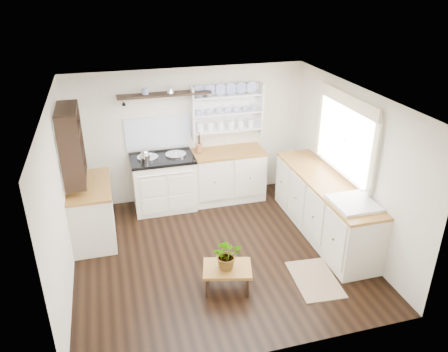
{
  "coord_description": "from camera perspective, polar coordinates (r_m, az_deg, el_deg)",
  "views": [
    {
      "loc": [
        -1.31,
        -5.08,
        3.72
      ],
      "look_at": [
        0.16,
        0.25,
        1.1
      ],
      "focal_mm": 35.0,
      "sensor_mm": 36.0,
      "label": 1
    }
  ],
  "objects": [
    {
      "name": "aga_cooker",
      "position": [
        7.44,
        -7.9,
        -0.77
      ],
      "size": [
        1.05,
        0.73,
        0.96
      ],
      "color": "white",
      "rests_on": "floor"
    },
    {
      "name": "belfast_sink",
      "position": [
        6.1,
        16.44,
        -4.39
      ],
      "size": [
        0.55,
        0.6,
        0.45
      ],
      "color": "white",
      "rests_on": "right_cabinets"
    },
    {
      "name": "kettle",
      "position": [
        7.08,
        -10.26,
        2.59
      ],
      "size": [
        0.16,
        0.16,
        0.2
      ],
      "primitive_type": null,
      "color": "silver",
      "rests_on": "aga_cooker"
    },
    {
      "name": "wall_back",
      "position": [
        7.55,
        -4.57,
        5.37
      ],
      "size": [
        4.0,
        0.02,
        2.3
      ],
      "primitive_type": "cube",
      "color": "beige",
      "rests_on": "ground"
    },
    {
      "name": "window",
      "position": [
        6.53,
        15.59,
        5.12
      ],
      "size": [
        0.08,
        1.55,
        1.22
      ],
      "color": "white",
      "rests_on": "wall_right"
    },
    {
      "name": "high_shelf",
      "position": [
        7.15,
        -7.78,
        10.45
      ],
      "size": [
        1.5,
        0.29,
        0.16
      ],
      "color": "black",
      "rests_on": "wall_back"
    },
    {
      "name": "floor_rug",
      "position": [
        6.06,
        11.78,
        -13.07
      ],
      "size": [
        0.61,
        0.89,
        0.02
      ],
      "primitive_type": "cube",
      "rotation": [
        0.0,
        0.0,
        -0.08
      ],
      "color": "#85634D",
      "rests_on": "floor"
    },
    {
      "name": "right_cabinets",
      "position": [
        6.82,
        12.91,
        -3.91
      ],
      "size": [
        0.62,
        2.43,
        0.9
      ],
      "color": "silver",
      "rests_on": "floor"
    },
    {
      "name": "utensil_crock",
      "position": [
        7.43,
        -3.31,
        3.67
      ],
      "size": [
        0.12,
        0.12,
        0.14
      ],
      "primitive_type": "cylinder",
      "color": "#995D38",
      "rests_on": "back_cabinets"
    },
    {
      "name": "back_cabinets",
      "position": [
        7.67,
        0.45,
        0.21
      ],
      "size": [
        1.27,
        0.63,
        0.9
      ],
      "color": "silver",
      "rests_on": "floor"
    },
    {
      "name": "left_cabinets",
      "position": [
        6.82,
        -16.84,
        -4.4
      ],
      "size": [
        0.62,
        1.13,
        0.9
      ],
      "color": "silver",
      "rests_on": "floor"
    },
    {
      "name": "wall_right",
      "position": [
        6.58,
        16.2,
        1.32
      ],
      "size": [
        0.02,
        3.8,
        2.3
      ],
      "primitive_type": "cube",
      "color": "beige",
      "rests_on": "ground"
    },
    {
      "name": "wall_left",
      "position": [
        5.73,
        -20.66,
        -3.05
      ],
      "size": [
        0.02,
        3.8,
        2.3
      ],
      "primitive_type": "cube",
      "color": "beige",
      "rests_on": "ground"
    },
    {
      "name": "ceiling",
      "position": [
        5.43,
        -0.98,
        10.21
      ],
      "size": [
        4.0,
        3.8,
        0.01
      ],
      "primitive_type": "cube",
      "color": "white",
      "rests_on": "wall_back"
    },
    {
      "name": "left_shelving",
      "position": [
        6.38,
        -19.31,
        4.01
      ],
      "size": [
        0.28,
        0.8,
        1.05
      ],
      "primitive_type": "cube",
      "color": "black",
      "rests_on": "wall_left"
    },
    {
      "name": "center_table",
      "position": [
        5.64,
        0.43,
        -12.21
      ],
      "size": [
        0.69,
        0.57,
        0.33
      ],
      "rotation": [
        0.0,
        0.0,
        -0.25
      ],
      "color": "brown",
      "rests_on": "floor"
    },
    {
      "name": "potted_plant",
      "position": [
        5.49,
        0.43,
        -10.16
      ],
      "size": [
        0.41,
        0.37,
        0.41
      ],
      "primitive_type": "imported",
      "rotation": [
        0.0,
        0.0,
        -0.15
      ],
      "color": "#3F7233",
      "rests_on": "center_table"
    },
    {
      "name": "plate_rack",
      "position": [
        7.53,
        0.29,
        8.65
      ],
      "size": [
        1.2,
        0.22,
        0.9
      ],
      "color": "white",
      "rests_on": "wall_back"
    },
    {
      "name": "floor",
      "position": [
        6.43,
        -0.83,
        -10.0
      ],
      "size": [
        4.0,
        3.8,
        0.01
      ],
      "primitive_type": "cube",
      "color": "black",
      "rests_on": "ground"
    }
  ]
}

